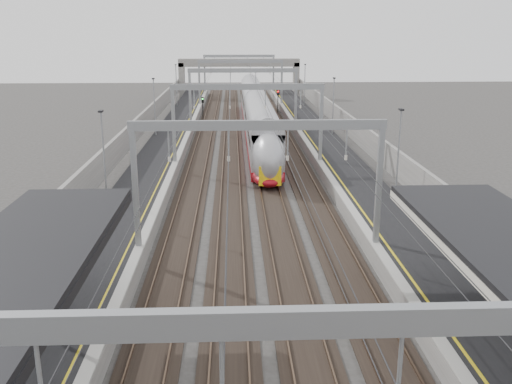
{
  "coord_description": "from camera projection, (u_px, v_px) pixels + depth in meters",
  "views": [
    {
      "loc": [
        -1.27,
        -6.32,
        11.95
      ],
      "look_at": [
        0.0,
        24.68,
        3.1
      ],
      "focal_mm": 40.0,
      "sensor_mm": 36.0,
      "label": 1
    }
  ],
  "objects": [
    {
      "name": "overhead_line",
      "position": [
        245.0,
        90.0,
        57.31
      ],
      "size": [
        13.0,
        140.0,
        6.6
      ],
      "color": "gray",
      "rests_on": "platform_left"
    },
    {
      "name": "signal_red_near",
      "position": [
        269.0,
        110.0,
        70.55
      ],
      "size": [
        0.32,
        0.32,
        3.48
      ],
      "color": "black",
      "rests_on": "ground"
    },
    {
      "name": "platform_right",
      "position": [
        333.0,
        158.0,
        52.82
      ],
      "size": [
        4.0,
        120.0,
        1.0
      ],
      "primitive_type": "cube",
      "color": "black",
      "rests_on": "ground"
    },
    {
      "name": "wall_left",
      "position": [
        124.0,
        148.0,
        51.76
      ],
      "size": [
        0.3,
        120.0,
        3.2
      ],
      "primitive_type": "cube",
      "color": "slate",
      "rests_on": "ground"
    },
    {
      "name": "overbridge",
      "position": [
        239.0,
        68.0,
        104.03
      ],
      "size": [
        22.0,
        2.2,
        6.9
      ],
      "color": "slate",
      "rests_on": "ground"
    },
    {
      "name": "train",
      "position": [
        257.0,
        120.0,
        64.8
      ],
      "size": [
        2.7,
        49.21,
        4.27
      ],
      "color": "maroon",
      "rests_on": "ground"
    },
    {
      "name": "signal_red_far",
      "position": [
        278.0,
        97.0,
        83.6
      ],
      "size": [
        0.32,
        0.32,
        3.48
      ],
      "color": "black",
      "rests_on": "ground"
    },
    {
      "name": "wall_right",
      "position": [
        368.0,
        146.0,
        52.64
      ],
      "size": [
        0.3,
        120.0,
        3.2
      ],
      "primitive_type": "cube",
      "color": "slate",
      "rests_on": "ground"
    },
    {
      "name": "platform_left",
      "position": [
        160.0,
        160.0,
        52.19
      ],
      "size": [
        4.0,
        120.0,
        1.0
      ],
      "primitive_type": "cube",
      "color": "black",
      "rests_on": "ground"
    },
    {
      "name": "signal_green",
      "position": [
        203.0,
        105.0,
        74.83
      ],
      "size": [
        0.32,
        0.32,
        3.48
      ],
      "color": "black",
      "rests_on": "ground"
    },
    {
      "name": "tracks",
      "position": [
        247.0,
        164.0,
        52.63
      ],
      "size": [
        11.4,
        140.0,
        0.2
      ],
      "color": "black",
      "rests_on": "ground"
    }
  ]
}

